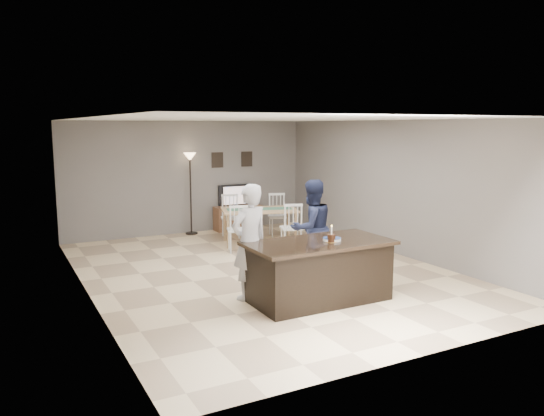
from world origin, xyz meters
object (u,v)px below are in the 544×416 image
plate_stack (332,239)px  floor_lamp (190,171)px  woman (250,242)px  television (237,195)px  kitchen_island (319,271)px  tv_console (238,218)px  dining_table (259,215)px  birthday_cake (331,238)px  man (312,228)px

plate_stack → floor_lamp: (-0.23, 5.63, 0.59)m
woman → television: bearing=-125.7°
woman → plate_stack: bearing=137.6°
television → woman: size_ratio=0.52×
kitchen_island → television: television is taller
tv_console → plate_stack: bearing=-100.1°
kitchen_island → tv_console: bearing=77.8°
dining_table → birthday_cake: bearing=-84.1°
tv_console → television: size_ratio=1.31×
man → floor_lamp: (-0.64, 4.41, 0.67)m
woman → dining_table: size_ratio=0.78×
woman → floor_lamp: (0.84, 5.04, 0.64)m
television → birthday_cake: bearing=79.6°
dining_table → floor_lamp: floor_lamp is taller
kitchen_island → woman: (-0.87, 0.55, 0.42)m
man → dining_table: man is taller
plate_stack → television: bearing=80.0°
birthday_cake → floor_lamp: bearing=91.7°
man → floor_lamp: size_ratio=0.86×
man → kitchen_island: bearing=58.6°
television → man: 4.50m
woman → birthday_cake: 1.21m
tv_console → kitchen_island: bearing=-102.2°
kitchen_island → man: bearing=62.6°
television → plate_stack: 5.77m
kitchen_island → birthday_cake: 0.54m
television → dining_table: size_ratio=0.41×
man → woman: bearing=19.0°
tv_console → television: 0.57m
kitchen_island → tv_console: kitchen_island is taller
television → floor_lamp: 1.39m
birthday_cake → floor_lamp: size_ratio=0.13×
man → dining_table: (0.36, 2.72, -0.21)m
birthday_cake → plate_stack: size_ratio=0.92×
floor_lamp → plate_stack: bearing=-87.7°
kitchen_island → floor_lamp: floor_lamp is taller
plate_stack → floor_lamp: size_ratio=0.14×
television → woman: (-2.07, -5.09, 0.01)m
floor_lamp → dining_table: bearing=-59.5°
tv_console → dining_table: (-0.23, -1.67, 0.34)m
woman → floor_lamp: size_ratio=0.89×
television → floor_lamp: (-1.23, -0.05, 0.65)m
birthday_cake → dining_table: size_ratio=0.11×
kitchen_island → birthday_cake: size_ratio=8.58×
television → plate_stack: bearing=80.0°
tv_console → floor_lamp: 1.73m
television → birthday_cake: size_ratio=3.65×
woman → man: bearing=-170.4°
plate_stack → dining_table: (0.77, 3.94, -0.29)m
birthday_cake → plate_stack: birthday_cake is taller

